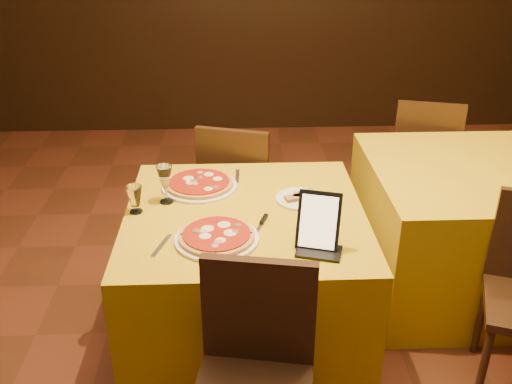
{
  "coord_description": "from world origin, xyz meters",
  "views": [
    {
      "loc": [
        -0.07,
        -1.94,
        2.01
      ],
      "look_at": [
        0.03,
        0.35,
        0.86
      ],
      "focal_mm": 40.0,
      "sensor_mm": 36.0,
      "label": 1
    }
  ],
  "objects_px": {
    "chair_side_far": "(422,158)",
    "tablet": "(319,221)",
    "main_table": "(246,279)",
    "side_table": "(464,228)",
    "wine_glass": "(165,184)",
    "pizza_far": "(199,185)",
    "pizza_near": "(217,237)",
    "chair_main_far": "(242,189)",
    "water_glass": "(135,200)"
  },
  "relations": [
    {
      "from": "chair_main_far",
      "to": "pizza_near",
      "type": "xyz_separation_m",
      "value": [
        -0.13,
        -1.07,
        0.31
      ]
    },
    {
      "from": "pizza_near",
      "to": "main_table",
      "type": "bearing_deg",
      "value": 63.06
    },
    {
      "from": "pizza_far",
      "to": "side_table",
      "type": "bearing_deg",
      "value": 6.65
    },
    {
      "from": "main_table",
      "to": "side_table",
      "type": "xyz_separation_m",
      "value": [
        1.25,
        0.43,
        0.0
      ]
    },
    {
      "from": "chair_side_far",
      "to": "pizza_near",
      "type": "bearing_deg",
      "value": 62.48
    },
    {
      "from": "chair_side_far",
      "to": "wine_glass",
      "type": "relative_size",
      "value": 4.79
    },
    {
      "from": "wine_glass",
      "to": "tablet",
      "type": "distance_m",
      "value": 0.78
    },
    {
      "from": "wine_glass",
      "to": "water_glass",
      "type": "distance_m",
      "value": 0.16
    },
    {
      "from": "main_table",
      "to": "chair_side_far",
      "type": "relative_size",
      "value": 1.21
    },
    {
      "from": "pizza_far",
      "to": "wine_glass",
      "type": "xyz_separation_m",
      "value": [
        -0.15,
        -0.15,
        0.08
      ]
    },
    {
      "from": "chair_side_far",
      "to": "tablet",
      "type": "distance_m",
      "value": 1.88
    },
    {
      "from": "wine_glass",
      "to": "water_glass",
      "type": "height_order",
      "value": "wine_glass"
    },
    {
      "from": "pizza_near",
      "to": "pizza_far",
      "type": "xyz_separation_m",
      "value": [
        -0.1,
        0.51,
        0.0
      ]
    },
    {
      "from": "main_table",
      "to": "chair_main_far",
      "type": "relative_size",
      "value": 1.21
    },
    {
      "from": "chair_side_far",
      "to": "pizza_far",
      "type": "bearing_deg",
      "value": 48.98
    },
    {
      "from": "wine_glass",
      "to": "chair_main_far",
      "type": "bearing_deg",
      "value": 62.74
    },
    {
      "from": "main_table",
      "to": "pizza_far",
      "type": "xyz_separation_m",
      "value": [
        -0.22,
        0.26,
        0.39
      ]
    },
    {
      "from": "chair_side_far",
      "to": "tablet",
      "type": "height_order",
      "value": "tablet"
    },
    {
      "from": "pizza_near",
      "to": "water_glass",
      "type": "xyz_separation_m",
      "value": [
        -0.37,
        0.26,
        0.05
      ]
    },
    {
      "from": "main_table",
      "to": "pizza_near",
      "type": "bearing_deg",
      "value": -116.94
    },
    {
      "from": "chair_main_far",
      "to": "chair_side_far",
      "type": "bearing_deg",
      "value": -144.04
    },
    {
      "from": "chair_main_far",
      "to": "pizza_near",
      "type": "height_order",
      "value": "chair_main_far"
    },
    {
      "from": "pizza_far",
      "to": "wine_glass",
      "type": "height_order",
      "value": "wine_glass"
    },
    {
      "from": "side_table",
      "to": "pizza_far",
      "type": "relative_size",
      "value": 2.93
    },
    {
      "from": "pizza_far",
      "to": "wine_glass",
      "type": "relative_size",
      "value": 1.97
    },
    {
      "from": "pizza_far",
      "to": "water_glass",
      "type": "bearing_deg",
      "value": -138.7
    },
    {
      "from": "chair_main_far",
      "to": "tablet",
      "type": "bearing_deg",
      "value": 121.44
    },
    {
      "from": "chair_side_far",
      "to": "pizza_far",
      "type": "relative_size",
      "value": 2.43
    },
    {
      "from": "side_table",
      "to": "pizza_near",
      "type": "xyz_separation_m",
      "value": [
        -1.38,
        -0.68,
        0.39
      ]
    },
    {
      "from": "water_glass",
      "to": "tablet",
      "type": "distance_m",
      "value": 0.86
    },
    {
      "from": "pizza_far",
      "to": "chair_main_far",
      "type": "bearing_deg",
      "value": 68.68
    },
    {
      "from": "side_table",
      "to": "pizza_near",
      "type": "height_order",
      "value": "pizza_near"
    },
    {
      "from": "chair_main_far",
      "to": "pizza_near",
      "type": "distance_m",
      "value": 1.12
    },
    {
      "from": "wine_glass",
      "to": "water_glass",
      "type": "xyz_separation_m",
      "value": [
        -0.13,
        -0.09,
        -0.03
      ]
    },
    {
      "from": "chair_side_far",
      "to": "wine_glass",
      "type": "distance_m",
      "value": 2.02
    },
    {
      "from": "pizza_near",
      "to": "wine_glass",
      "type": "xyz_separation_m",
      "value": [
        -0.24,
        0.36,
        0.08
      ]
    },
    {
      "from": "chair_side_far",
      "to": "pizza_near",
      "type": "height_order",
      "value": "chair_side_far"
    },
    {
      "from": "pizza_near",
      "to": "tablet",
      "type": "xyz_separation_m",
      "value": [
        0.42,
        -0.07,
        0.1
      ]
    },
    {
      "from": "chair_side_far",
      "to": "tablet",
      "type": "bearing_deg",
      "value": 73.49
    },
    {
      "from": "pizza_near",
      "to": "chair_side_far",
      "type": "bearing_deg",
      "value": 47.49
    },
    {
      "from": "side_table",
      "to": "chair_main_far",
      "type": "height_order",
      "value": "chair_main_far"
    },
    {
      "from": "chair_side_far",
      "to": "side_table",
      "type": "bearing_deg",
      "value": 104.99
    },
    {
      "from": "side_table",
      "to": "tablet",
      "type": "xyz_separation_m",
      "value": [
        -0.96,
        -0.74,
        0.49
      ]
    },
    {
      "from": "side_table",
      "to": "wine_glass",
      "type": "distance_m",
      "value": 1.72
    },
    {
      "from": "chair_main_far",
      "to": "tablet",
      "type": "xyz_separation_m",
      "value": [
        0.29,
        -1.14,
        0.41
      ]
    },
    {
      "from": "main_table",
      "to": "wine_glass",
      "type": "xyz_separation_m",
      "value": [
        -0.37,
        0.11,
        0.47
      ]
    },
    {
      "from": "main_table",
      "to": "side_table",
      "type": "relative_size",
      "value": 1.0
    },
    {
      "from": "main_table",
      "to": "wine_glass",
      "type": "relative_size",
      "value": 5.79
    },
    {
      "from": "side_table",
      "to": "chair_main_far",
      "type": "xyz_separation_m",
      "value": [
        -1.25,
        0.39,
        0.08
      ]
    },
    {
      "from": "side_table",
      "to": "wine_glass",
      "type": "bearing_deg",
      "value": -168.7
    }
  ]
}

